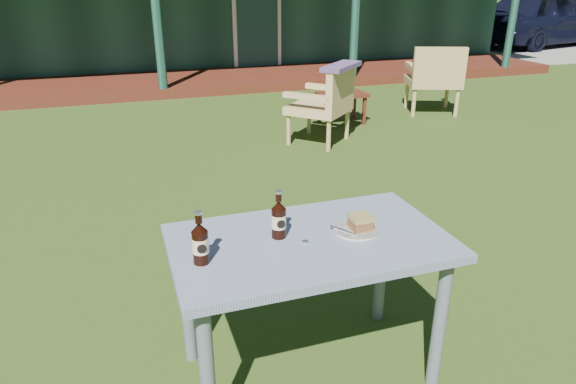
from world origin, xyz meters
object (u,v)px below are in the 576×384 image
object	(u,v)px
cola_bottle_near	(279,219)
armchair_left	(326,101)
cafe_table	(310,259)
plate	(356,229)
cola_bottle_far	(200,243)
car_near	(541,19)
side_table	(342,97)
armchair_right	(435,76)
cake_slice	(361,222)

from	to	relation	value
cola_bottle_near	armchair_left	size ratio (longest dim) A/B	0.25
cafe_table	cola_bottle_near	distance (m)	0.23
plate	cola_bottle_far	distance (m)	0.71
plate	armchair_left	size ratio (longest dim) A/B	0.24
armchair_left	car_near	bearing A→B (deg)	35.54
cola_bottle_near	cola_bottle_far	size ratio (longest dim) A/B	0.98
cafe_table	side_table	xyz separation A→B (m)	(2.03, 4.14, -0.28)
car_near	armchair_right	bearing A→B (deg)	115.65
cafe_table	cake_slice	bearing A→B (deg)	-0.73
armchair_left	plate	bearing A→B (deg)	-110.56
armchair_left	armchair_right	world-z (taller)	armchair_right
cafe_table	armchair_left	size ratio (longest dim) A/B	1.39
cafe_table	side_table	world-z (taller)	cafe_table
cola_bottle_far	cafe_table	bearing A→B (deg)	5.89
armchair_left	side_table	size ratio (longest dim) A/B	1.44
plate	cola_bottle_far	world-z (taller)	cola_bottle_far
plate	cake_slice	size ratio (longest dim) A/B	2.22
cola_bottle_far	cake_slice	bearing A→B (deg)	3.70
car_near	cola_bottle_near	distance (m)	14.34
car_near	armchair_right	distance (m)	8.93
cola_bottle_near	cake_slice	bearing A→B (deg)	-9.78
cola_bottle_far	side_table	world-z (taller)	cola_bottle_far
cafe_table	cola_bottle_far	bearing A→B (deg)	-174.11
car_near	armchair_left	size ratio (longest dim) A/B	4.88
cafe_table	side_table	bearing A→B (deg)	63.89
cake_slice	armchair_left	world-z (taller)	armchair_left
armchair_right	cola_bottle_far	bearing A→B (deg)	-132.57
cake_slice	armchair_left	distance (m)	3.66
side_table	cola_bottle_far	bearing A→B (deg)	-120.91
cola_bottle_far	side_table	xyz separation A→B (m)	(2.51, 4.19, -0.47)
cola_bottle_far	cola_bottle_near	bearing A→B (deg)	16.98
armchair_right	plate	bearing A→B (deg)	-127.41
armchair_left	side_table	world-z (taller)	armchair_left
car_near	cola_bottle_far	size ratio (longest dim) A/B	19.04
cake_slice	cola_bottle_far	xyz separation A→B (m)	(-0.72, -0.05, 0.04)
cafe_table	side_table	distance (m)	4.62
car_near	armchair_left	world-z (taller)	car_near
cola_bottle_far	armchair_right	world-z (taller)	cola_bottle_far
cafe_table	cola_bottle_far	world-z (taller)	cola_bottle_far
plate	armchair_left	world-z (taller)	armchair_left
armchair_right	side_table	world-z (taller)	armchair_right
cola_bottle_far	side_table	size ratio (longest dim) A/B	0.37
cake_slice	side_table	size ratio (longest dim) A/B	0.15
cola_bottle_far	armchair_right	distance (m)	5.80
cola_bottle_near	cafe_table	bearing A→B (deg)	-25.74
plate	armchair_right	xyz separation A→B (m)	(3.22, 4.21, -0.21)
cafe_table	armchair_right	xyz separation A→B (m)	(3.44, 4.22, -0.10)
cafe_table	armchair_right	distance (m)	5.44
armchair_left	cola_bottle_near	bearing A→B (deg)	-115.78
armchair_right	armchair_left	bearing A→B (deg)	-157.64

